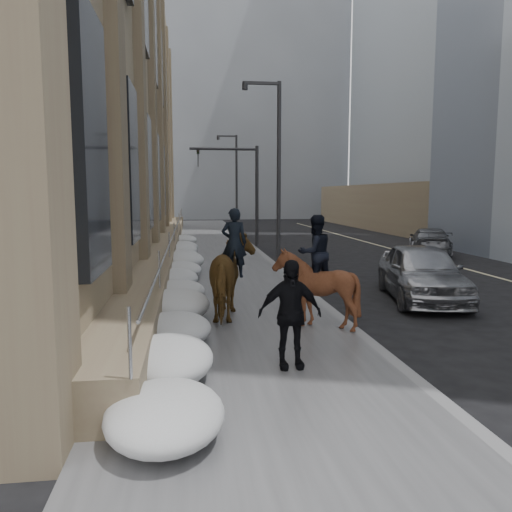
{
  "coord_description": "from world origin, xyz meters",
  "views": [
    {
      "loc": [
        -1.05,
        -8.02,
        3.15
      ],
      "look_at": [
        0.48,
        3.51,
        1.7
      ],
      "focal_mm": 35.0,
      "sensor_mm": 36.0,
      "label": 1
    }
  ],
  "objects": [
    {
      "name": "streetlight_far",
      "position": [
        2.74,
        34.0,
        4.58
      ],
      "size": [
        1.71,
        0.24,
        8.0
      ],
      "color": "#2D2D30",
      "rests_on": "ground"
    },
    {
      "name": "bg_building_far",
      "position": [
        -6.0,
        72.0,
        10.0
      ],
      "size": [
        24.0,
        12.0,
        20.0
      ],
      "primitive_type": "cube",
      "color": "gray",
      "rests_on": "ground"
    },
    {
      "name": "limestone_building",
      "position": [
        -5.26,
        19.96,
        8.9
      ],
      "size": [
        6.1,
        44.0,
        18.0
      ],
      "color": "#8E7F5D",
      "rests_on": "ground"
    },
    {
      "name": "snow_bank",
      "position": [
        -1.42,
        8.11,
        0.47
      ],
      "size": [
        1.7,
        18.1,
        0.76
      ],
      "color": "silver",
      "rests_on": "sidewalk"
    },
    {
      "name": "lane_line",
      "position": [
        10.5,
        10.0,
        0.01
      ],
      "size": [
        0.15,
        70.0,
        0.01
      ],
      "primitive_type": "cube",
      "color": "#BFB78C",
      "rests_on": "ground"
    },
    {
      "name": "bg_building_mid",
      "position": [
        4.0,
        60.0,
        14.0
      ],
      "size": [
        30.0,
        12.0,
        28.0
      ],
      "primitive_type": "cube",
      "color": "slate",
      "rests_on": "ground"
    },
    {
      "name": "mounted_horse_right",
      "position": [
        1.76,
        2.89,
        1.16
      ],
      "size": [
        1.87,
        1.99,
        2.56
      ],
      "rotation": [
        0.0,
        0.0,
        3.45
      ],
      "color": "#4A2615",
      "rests_on": "sidewalk"
    },
    {
      "name": "car_grey",
      "position": [
        11.35,
        16.44,
        0.7
      ],
      "size": [
        3.68,
        5.22,
        1.4
      ],
      "primitive_type": "imported",
      "rotation": [
        0.0,
        0.0,
        2.75
      ],
      "color": "slate",
      "rests_on": "ground"
    },
    {
      "name": "traffic_signal",
      "position": [
        2.07,
        22.0,
        4.0
      ],
      "size": [
        4.1,
        0.22,
        6.0
      ],
      "color": "#2D2D30",
      "rests_on": "ground"
    },
    {
      "name": "streetlight_mid",
      "position": [
        2.74,
        14.0,
        4.58
      ],
      "size": [
        1.71,
        0.24,
        8.0
      ],
      "color": "#2D2D30",
      "rests_on": "ground"
    },
    {
      "name": "ground",
      "position": [
        0.0,
        0.0,
        0.0
      ],
      "size": [
        140.0,
        140.0,
        0.0
      ],
      "primitive_type": "plane",
      "color": "black",
      "rests_on": "ground"
    },
    {
      "name": "pedestrian",
      "position": [
        0.65,
        0.31,
        1.08
      ],
      "size": [
        1.13,
        0.49,
        1.91
      ],
      "primitive_type": "imported",
      "rotation": [
        0.0,
        0.0,
        0.02
      ],
      "color": "black",
      "rests_on": "sidewalk"
    },
    {
      "name": "curb",
      "position": [
        2.62,
        10.0,
        0.06
      ],
      "size": [
        0.24,
        80.0,
        0.12
      ],
      "primitive_type": "cube",
      "color": "slate",
      "rests_on": "ground"
    },
    {
      "name": "car_silver",
      "position": [
        5.76,
        5.83,
        0.85
      ],
      "size": [
        2.98,
        5.28,
        1.7
      ],
      "primitive_type": "imported",
      "rotation": [
        0.0,
        0.0,
        -0.21
      ],
      "color": "#95969C",
      "rests_on": "ground"
    },
    {
      "name": "sidewalk",
      "position": [
        0.0,
        10.0,
        0.06
      ],
      "size": [
        5.0,
        80.0,
        0.12
      ],
      "primitive_type": "cube",
      "color": "#49484B",
      "rests_on": "ground"
    },
    {
      "name": "mounted_horse_left",
      "position": [
        -0.01,
        4.12,
        1.21
      ],
      "size": [
        1.4,
        2.55,
        2.69
      ],
      "rotation": [
        0.0,
        0.0,
        3.02
      ],
      "color": "#543919",
      "rests_on": "sidewalk"
    }
  ]
}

